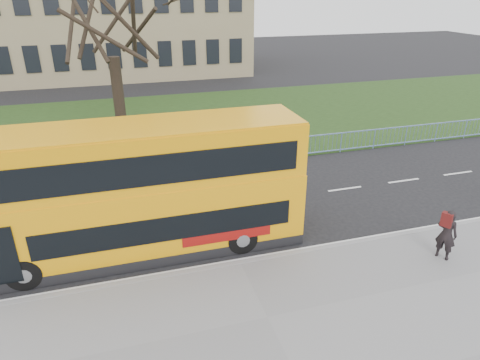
% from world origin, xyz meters
% --- Properties ---
extents(ground, '(120.00, 120.00, 0.00)m').
position_xyz_m(ground, '(0.00, 0.00, 0.00)').
color(ground, black).
rests_on(ground, ground).
extents(kerb, '(80.00, 0.20, 0.14)m').
position_xyz_m(kerb, '(0.00, -1.55, 0.07)').
color(kerb, gray).
rests_on(kerb, ground).
extents(grass_verge, '(80.00, 15.40, 0.08)m').
position_xyz_m(grass_verge, '(0.00, 14.30, 0.04)').
color(grass_verge, '#1D3412').
rests_on(grass_verge, ground).
extents(guard_railing, '(40.00, 0.12, 1.10)m').
position_xyz_m(guard_railing, '(0.00, 6.60, 0.55)').
color(guard_railing, '#7694D2').
rests_on(guard_railing, ground).
extents(bare_tree, '(8.10, 8.10, 11.57)m').
position_xyz_m(bare_tree, '(-3.00, 10.00, 5.87)').
color(bare_tree, black).
rests_on(bare_tree, grass_verge).
extents(yellow_bus, '(10.20, 2.48, 4.27)m').
position_xyz_m(yellow_bus, '(-2.67, 0.23, 2.29)').
color(yellow_bus, '#F19E0A').
rests_on(yellow_bus, ground).
extents(pedestrian, '(0.68, 0.75, 1.72)m').
position_xyz_m(pedestrian, '(6.33, -3.15, 0.98)').
color(pedestrian, black).
rests_on(pedestrian, pavement).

